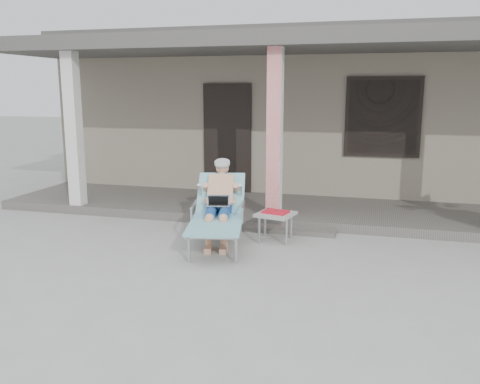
% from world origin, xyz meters
% --- Properties ---
extents(ground, '(60.00, 60.00, 0.00)m').
position_xyz_m(ground, '(0.00, 0.00, 0.00)').
color(ground, '#9E9E99').
rests_on(ground, ground).
extents(house, '(10.40, 5.40, 3.30)m').
position_xyz_m(house, '(0.00, 6.50, 1.67)').
color(house, gray).
rests_on(house, ground).
extents(porch_deck, '(10.00, 2.00, 0.15)m').
position_xyz_m(porch_deck, '(0.00, 3.00, 0.07)').
color(porch_deck, '#605B56').
rests_on(porch_deck, ground).
extents(porch_overhang, '(10.00, 2.30, 2.85)m').
position_xyz_m(porch_overhang, '(0.00, 2.95, 2.79)').
color(porch_overhang, silver).
rests_on(porch_overhang, porch_deck).
extents(porch_step, '(2.00, 0.30, 0.07)m').
position_xyz_m(porch_step, '(0.00, 1.85, 0.04)').
color(porch_step, '#605B56').
rests_on(porch_step, ground).
extents(lounger, '(1.05, 1.90, 1.19)m').
position_xyz_m(lounger, '(-0.58, 1.11, 0.73)').
color(lounger, '#B7B7BC').
rests_on(lounger, ground).
extents(side_table, '(0.59, 0.59, 0.44)m').
position_xyz_m(side_table, '(0.18, 1.39, 0.37)').
color(side_table, '#A4A49F').
rests_on(side_table, ground).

